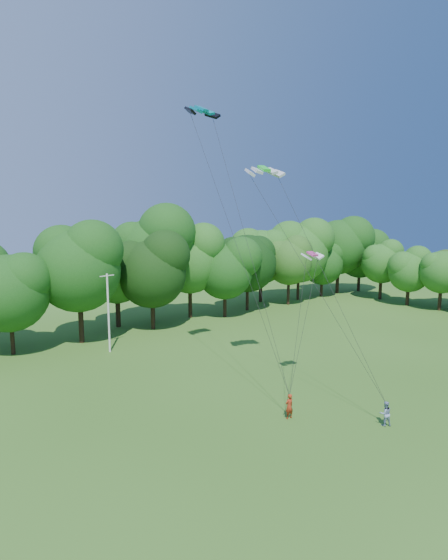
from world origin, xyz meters
TOP-DOWN VIEW (x-y plane):
  - ground at (0.00, 0.00)m, footprint 160.00×160.00m
  - utility_pole at (-0.83, 28.58)m, footprint 1.47×0.41m
  - kite_flyer_left at (3.53, 8.92)m, footprint 0.60×0.39m
  - kite_flyer_right at (7.70, 4.86)m, footprint 0.94×0.87m
  - kite_teal at (3.28, 18.63)m, footprint 2.74×1.43m
  - kite_green at (6.18, 14.82)m, footprint 2.98×1.90m
  - kite_pink at (7.44, 11.03)m, footprint 1.61×0.91m
  - tree_back_center at (6.17, 33.77)m, footprint 8.34×8.34m
  - tree_back_east at (28.05, 34.96)m, footprint 7.13×7.13m

SIDE VIEW (x-z plane):
  - ground at x=0.00m, z-range 0.00..0.00m
  - kite_flyer_right at x=7.70m, z-range 0.00..1.54m
  - kite_flyer_left at x=3.53m, z-range 0.00..1.63m
  - utility_pole at x=-0.83m, z-range 0.13..7.56m
  - tree_back_east at x=28.05m, z-range 1.29..11.66m
  - tree_back_center at x=6.17m, z-range 1.51..13.64m
  - kite_pink at x=7.44m, z-range 9.96..10.28m
  - kite_green at x=6.18m, z-range 15.82..16.39m
  - kite_teal at x=3.28m, z-range 20.27..20.88m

